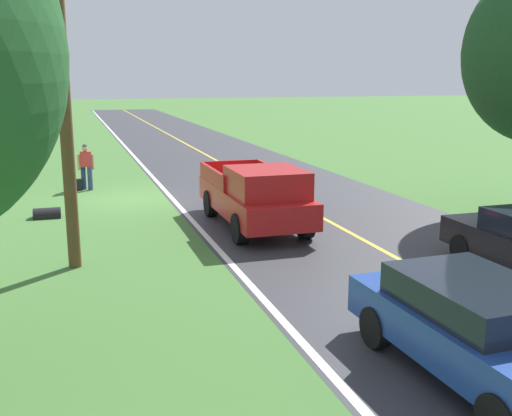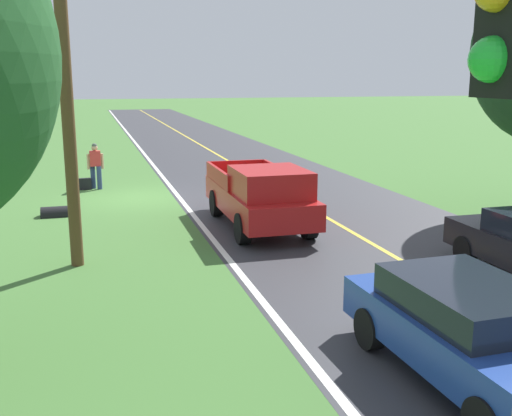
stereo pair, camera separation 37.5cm
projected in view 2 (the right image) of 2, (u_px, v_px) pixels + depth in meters
ground_plane at (140, 198)px, 21.26m from camera, size 200.00×200.00×0.00m
road_surface at (280, 190)px, 22.65m from camera, size 8.08×120.00×0.00m
lane_edge_line at (178, 196)px, 21.62m from camera, size 0.16×117.60×0.00m
lane_centre_line at (280, 190)px, 22.65m from camera, size 0.14×117.60×0.00m
hitchhiker_walking at (95, 163)px, 22.83m from camera, size 0.62×0.51×1.75m
suitcase_carried at (85, 184)px, 22.80m from camera, size 0.47×0.22×0.43m
pickup_truck_passing at (261, 195)px, 16.82m from camera, size 2.12×5.41×1.82m
sedan_ahead_same_lane at (472, 331)px, 8.32m from camera, size 2.03×4.45×1.41m
utility_pole_roadside at (66, 81)px, 12.81m from camera, size 0.28×0.28×8.24m
drainage_culvert at (55, 216)px, 18.49m from camera, size 0.80×0.60×0.60m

